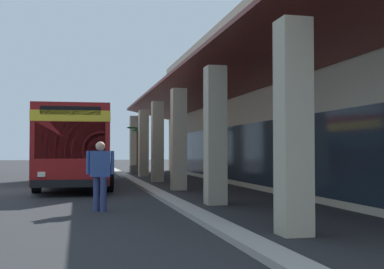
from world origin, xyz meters
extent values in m
plane|color=#262628|center=(0.00, 8.00, 0.00)|extent=(120.00, 120.00, 0.00)
cube|color=#9E998E|center=(-1.62, 4.82, 0.06)|extent=(36.83, 0.50, 0.12)
cube|color=#B2A88E|center=(-1.62, 14.52, 3.54)|extent=(30.70, 11.35, 7.08)
cube|color=#C0B59A|center=(-1.62, 14.52, 7.38)|extent=(31.00, 11.65, 0.60)
cube|color=#B2A88E|center=(-14.41, 5.92, 1.95)|extent=(0.55, 0.55, 3.89)
cube|color=#B2A88E|center=(-9.30, 5.92, 1.95)|extent=(0.55, 0.55, 3.89)
cube|color=#B2A88E|center=(-4.18, 5.92, 1.95)|extent=(0.55, 0.55, 3.89)
cube|color=#B2A88E|center=(0.94, 5.92, 1.95)|extent=(0.55, 0.55, 3.89)
cube|color=#B2A88E|center=(6.05, 5.92, 1.95)|extent=(0.55, 0.55, 3.89)
cube|color=#B2A88E|center=(11.17, 5.92, 1.95)|extent=(0.55, 0.55, 3.89)
cube|color=#5B1E19|center=(-1.62, 7.24, 4.24)|extent=(30.70, 3.16, 0.82)
cube|color=#19232D|center=(-1.62, 8.88, 1.40)|extent=(25.78, 0.08, 2.40)
cube|color=maroon|center=(-2.55, 2.17, 1.73)|extent=(11.11, 3.06, 2.75)
cube|color=yellow|center=(-2.55, 2.17, 2.65)|extent=(11.13, 3.09, 0.36)
cube|color=#19232D|center=(-2.84, 2.18, 1.95)|extent=(9.35, 3.01, 0.90)
cube|color=#19232D|center=(2.92, 1.91, 1.85)|extent=(0.17, 2.24, 1.20)
cube|color=black|center=(2.93, 1.91, 2.82)|extent=(0.15, 1.94, 0.28)
cube|color=black|center=(3.05, 1.90, 0.45)|extent=(0.31, 2.45, 0.24)
cube|color=silver|center=(3.01, 2.80, 0.75)|extent=(0.07, 0.24, 0.16)
cube|color=silver|center=(2.93, 1.01, 0.75)|extent=(0.07, 0.24, 0.16)
cube|color=silver|center=(-4.04, 2.24, 3.22)|extent=(2.48, 1.90, 0.24)
cylinder|color=black|center=(1.14, 3.27, 0.50)|extent=(1.00, 0.30, 1.00)
cylinder|color=black|center=(1.02, 0.72, 0.50)|extent=(1.00, 0.30, 1.00)
cylinder|color=black|center=(-5.56, 3.58, 0.50)|extent=(1.00, 0.30, 1.00)
cylinder|color=black|center=(-5.68, 1.04, 0.50)|extent=(1.00, 0.30, 1.00)
cylinder|color=navy|center=(6.80, 2.61, 0.43)|extent=(0.16, 0.16, 0.86)
cylinder|color=navy|center=(6.99, 2.77, 0.43)|extent=(0.16, 0.16, 0.86)
cube|color=#334C8C|center=(6.89, 2.69, 1.18)|extent=(0.25, 0.52, 0.65)
sphere|color=tan|center=(6.89, 2.69, 1.62)|extent=(0.23, 0.23, 0.23)
cylinder|color=#334C8C|center=(6.82, 2.39, 1.22)|extent=(0.09, 0.09, 0.58)
cylinder|color=#334C8C|center=(6.96, 2.99, 1.22)|extent=(0.09, 0.09, 0.58)
cube|color=#4C4742|center=(-12.10, 5.87, 0.27)|extent=(0.88, 0.88, 0.54)
cylinder|color=#332319|center=(-12.10, 5.87, 0.55)|extent=(0.75, 0.75, 0.02)
cylinder|color=brown|center=(-12.10, 5.87, 1.64)|extent=(0.16, 0.16, 2.21)
ellipsoid|color=#1E6028|center=(-11.68, 5.78, 2.88)|extent=(0.89, 0.40, 0.18)
ellipsoid|color=#1E6028|center=(-12.08, 6.25, 2.95)|extent=(0.27, 0.76, 0.16)
ellipsoid|color=#1E6028|center=(-12.55, 6.03, 2.80)|extent=(0.97, 0.52, 0.14)
ellipsoid|color=#1E6028|center=(-12.47, 5.71, 2.81)|extent=(0.82, 0.51, 0.15)
ellipsoid|color=#1E6028|center=(-11.99, 5.53, 2.97)|extent=(0.44, 0.75, 0.17)
camera|label=1|loc=(19.29, 2.14, 1.52)|focal=45.68mm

